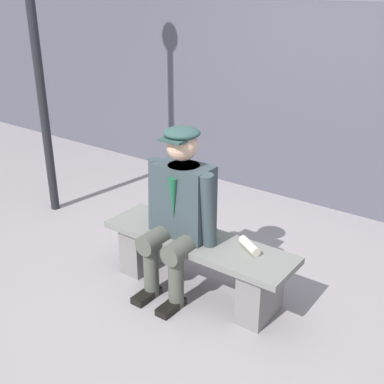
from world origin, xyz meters
TOP-DOWN VIEW (x-y plane):
  - ground_plane at (0.00, 0.00)m, footprint 30.00×30.00m
  - bench at (0.00, 0.00)m, footprint 1.47×0.42m
  - seated_man at (0.12, 0.06)m, footprint 0.58×0.55m
  - rolled_magazine at (-0.38, -0.08)m, footprint 0.20×0.16m
  - stadium_wall at (0.00, -2.08)m, footprint 12.00×0.24m

SIDE VIEW (x-z plane):
  - ground_plane at x=0.00m, z-range 0.00..0.00m
  - bench at x=0.00m, z-range 0.05..0.49m
  - rolled_magazine at x=-0.38m, z-range 0.43..0.49m
  - seated_man at x=0.12m, z-range 0.05..1.28m
  - stadium_wall at x=0.00m, z-range 0.00..1.96m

